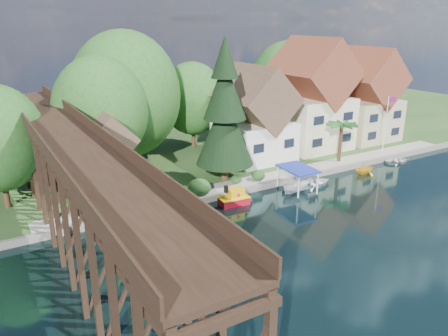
{
  "coord_description": "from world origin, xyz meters",
  "views": [
    {
      "loc": [
        -21.6,
        -25.36,
        16.33
      ],
      "look_at": [
        -3.04,
        6.0,
        3.87
      ],
      "focal_mm": 35.0,
      "sensor_mm": 36.0,
      "label": 1
    }
  ],
  "objects_px": {
    "house_left": "(254,120)",
    "boat_white_b": "(398,160)",
    "trestle_bridge": "(74,182)",
    "tugboat": "(234,198)",
    "conifer": "(225,114)",
    "flagpole": "(387,119)",
    "palm_tree": "(342,126)",
    "boat_canopy": "(297,182)",
    "house_right": "(363,101)",
    "boat_yellow": "(365,168)",
    "house_center": "(311,101)",
    "boat_white_a": "(314,182)",
    "shed": "(107,157)"
  },
  "relations": [
    {
      "from": "boat_yellow",
      "to": "house_center",
      "type": "bearing_deg",
      "value": 0.22
    },
    {
      "from": "trestle_bridge",
      "to": "house_left",
      "type": "distance_m",
      "value": 25.42
    },
    {
      "from": "conifer",
      "to": "tugboat",
      "type": "height_order",
      "value": "conifer"
    },
    {
      "from": "shed",
      "to": "boat_yellow",
      "type": "distance_m",
      "value": 27.72
    },
    {
      "from": "conifer",
      "to": "boat_white_a",
      "type": "relative_size",
      "value": 3.62
    },
    {
      "from": "flagpole",
      "to": "trestle_bridge",
      "type": "bearing_deg",
      "value": -173.63
    },
    {
      "from": "conifer",
      "to": "palm_tree",
      "type": "relative_size",
      "value": 2.94
    },
    {
      "from": "trestle_bridge",
      "to": "boat_yellow",
      "type": "relative_size",
      "value": 16.61
    },
    {
      "from": "trestle_bridge",
      "to": "palm_tree",
      "type": "height_order",
      "value": "trestle_bridge"
    },
    {
      "from": "boat_yellow",
      "to": "boat_canopy",
      "type": "bearing_deg",
      "value": 97.07
    },
    {
      "from": "house_left",
      "to": "house_right",
      "type": "distance_m",
      "value": 18.01
    },
    {
      "from": "trestle_bridge",
      "to": "palm_tree",
      "type": "bearing_deg",
      "value": 8.34
    },
    {
      "from": "trestle_bridge",
      "to": "boat_canopy",
      "type": "height_order",
      "value": "trestle_bridge"
    },
    {
      "from": "boat_white_b",
      "to": "flagpole",
      "type": "bearing_deg",
      "value": 5.03
    },
    {
      "from": "house_center",
      "to": "boat_canopy",
      "type": "xyz_separation_m",
      "value": [
        -10.85,
        -10.84,
        -5.31
      ]
    },
    {
      "from": "tugboat",
      "to": "house_right",
      "type": "bearing_deg",
      "value": 19.98
    },
    {
      "from": "house_left",
      "to": "tugboat",
      "type": "bearing_deg",
      "value": -132.05
    },
    {
      "from": "conifer",
      "to": "boat_yellow",
      "type": "bearing_deg",
      "value": -18.91
    },
    {
      "from": "trestle_bridge",
      "to": "palm_tree",
      "type": "xyz_separation_m",
      "value": [
        30.78,
        4.51,
        -0.56
      ]
    },
    {
      "from": "palm_tree",
      "to": "boat_yellow",
      "type": "xyz_separation_m",
      "value": [
        0.46,
        -3.55,
        -4.09
      ]
    },
    {
      "from": "trestle_bridge",
      "to": "conifer",
      "type": "height_order",
      "value": "conifer"
    },
    {
      "from": "conifer",
      "to": "tugboat",
      "type": "distance_m",
      "value": 8.71
    },
    {
      "from": "trestle_bridge",
      "to": "conifer",
      "type": "relative_size",
      "value": 3.06
    },
    {
      "from": "conifer",
      "to": "boat_canopy",
      "type": "height_order",
      "value": "conifer"
    },
    {
      "from": "house_center",
      "to": "boat_yellow",
      "type": "bearing_deg",
      "value": -94.16
    },
    {
      "from": "flagpole",
      "to": "conifer",
      "type": "bearing_deg",
      "value": 175.13
    },
    {
      "from": "house_left",
      "to": "boat_white_b",
      "type": "distance_m",
      "value": 17.96
    },
    {
      "from": "boat_white_a",
      "to": "boat_yellow",
      "type": "height_order",
      "value": "boat_yellow"
    },
    {
      "from": "conifer",
      "to": "boat_white_b",
      "type": "xyz_separation_m",
      "value": [
        21.49,
        -4.48,
        -7.12
      ]
    },
    {
      "from": "boat_white_b",
      "to": "tugboat",
      "type": "bearing_deg",
      "value": 106.21
    },
    {
      "from": "shed",
      "to": "trestle_bridge",
      "type": "bearing_deg",
      "value": -118.19
    },
    {
      "from": "house_center",
      "to": "boat_yellow",
      "type": "relative_size",
      "value": 5.22
    },
    {
      "from": "flagpole",
      "to": "boat_white_b",
      "type": "height_order",
      "value": "flagpole"
    },
    {
      "from": "house_right",
      "to": "shed",
      "type": "xyz_separation_m",
      "value": [
        -36.0,
        -1.5,
        -1.95
      ]
    },
    {
      "from": "boat_yellow",
      "to": "trestle_bridge",
      "type": "bearing_deg",
      "value": 96.14
    },
    {
      "from": "house_left",
      "to": "palm_tree",
      "type": "xyz_separation_m",
      "value": [
        7.78,
        -6.32,
        -0.35
      ]
    },
    {
      "from": "tugboat",
      "to": "flagpole",
      "type": "bearing_deg",
      "value": 7.53
    },
    {
      "from": "boat_yellow",
      "to": "boat_white_b",
      "type": "bearing_deg",
      "value": -79.56
    },
    {
      "from": "flagpole",
      "to": "boat_white_a",
      "type": "distance_m",
      "value": 15.3
    },
    {
      "from": "palm_tree",
      "to": "boat_white_b",
      "type": "height_order",
      "value": "palm_tree"
    },
    {
      "from": "house_right",
      "to": "boat_white_a",
      "type": "relative_size",
      "value": 3.12
    },
    {
      "from": "palm_tree",
      "to": "boat_canopy",
      "type": "xyz_separation_m",
      "value": [
        -9.63,
        -4.02,
        -3.69
      ]
    },
    {
      "from": "boat_yellow",
      "to": "boat_white_b",
      "type": "xyz_separation_m",
      "value": [
        6.42,
        0.68,
        -0.37
      ]
    },
    {
      "from": "tugboat",
      "to": "boat_canopy",
      "type": "bearing_deg",
      "value": -4.99
    },
    {
      "from": "house_center",
      "to": "boat_white_a",
      "type": "bearing_deg",
      "value": -128.3
    },
    {
      "from": "house_left",
      "to": "boat_white_a",
      "type": "relative_size",
      "value": 2.76
    },
    {
      "from": "tugboat",
      "to": "boat_white_a",
      "type": "xyz_separation_m",
      "value": [
        9.62,
        -0.1,
        -0.2
      ]
    },
    {
      "from": "shed",
      "to": "boat_white_b",
      "type": "bearing_deg",
      "value": -13.23
    },
    {
      "from": "trestle_bridge",
      "to": "tugboat",
      "type": "xyz_separation_m",
      "value": [
        14.22,
        1.09,
        -4.74
      ]
    },
    {
      "from": "house_left",
      "to": "boat_white_a",
      "type": "height_order",
      "value": "house_left"
    }
  ]
}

